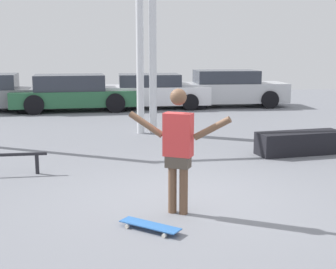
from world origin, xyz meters
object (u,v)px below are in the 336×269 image
at_px(parked_car_green, 73,93).
at_px(parked_car_silver, 229,89).
at_px(skateboarder, 178,144).
at_px(parked_car_white, 153,92).
at_px(grind_box, 300,143).
at_px(skateboard, 150,225).

distance_m(parked_car_green, parked_car_silver, 6.03).
bearing_deg(parked_car_silver, skateboarder, -107.13).
relative_size(skateboarder, parked_car_green, 0.38).
bearing_deg(parked_car_green, parked_car_silver, 0.59).
xyz_separation_m(skateboarder, parked_car_white, (0.97, 11.67, -0.35)).
xyz_separation_m(grind_box, parked_car_white, (-2.28, 8.37, 0.39)).
xyz_separation_m(skateboard, parked_car_green, (-1.54, 11.91, 0.58)).
xyz_separation_m(grind_box, parked_car_green, (-5.25, 8.04, 0.40)).
bearing_deg(skateboarder, parked_car_green, 129.24).
distance_m(parked_car_green, parked_car_white, 2.99).
distance_m(grind_box, parked_car_green, 9.61).
bearing_deg(grind_box, parked_car_green, 123.15).
bearing_deg(parked_car_white, parked_car_silver, 2.60).
bearing_deg(skateboarder, skateboard, -99.41).
height_order(parked_car_white, parked_car_silver, parked_car_silver).
distance_m(skateboarder, parked_car_silver, 12.40).
bearing_deg(skateboard, grind_box, 86.63).
height_order(skateboarder, parked_car_green, skateboarder).
distance_m(skateboard, grind_box, 5.36).
height_order(skateboarder, grind_box, skateboarder).
bearing_deg(skateboarder, grind_box, 74.67).
relative_size(skateboarder, grind_box, 0.92).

